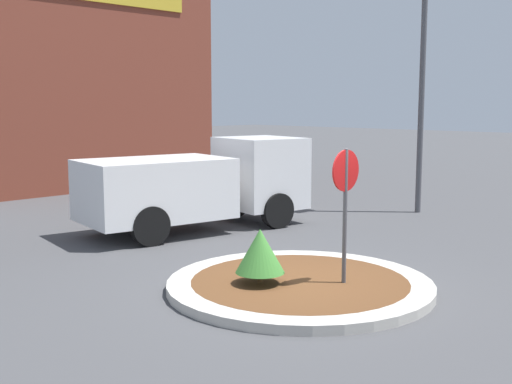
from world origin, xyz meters
name	(u,v)px	position (x,y,z in m)	size (l,w,h in m)	color
ground_plane	(300,289)	(0.00, 0.00, 0.00)	(120.00, 120.00, 0.00)	#474749
traffic_island	(300,285)	(0.00, 0.00, 0.08)	(4.44, 4.44, 0.16)	#BCB7AD
stop_sign	(345,194)	(0.40, -0.61, 1.64)	(0.68, 0.07, 2.37)	#4C4C51
island_shrub	(260,251)	(-0.60, 0.34, 0.71)	(0.81, 0.81, 0.91)	brown
utility_truck	(200,183)	(2.20, 5.12, 1.15)	(5.90, 3.01, 2.21)	white
storefront_building	(59,82)	(4.53, 16.04, 3.91)	(10.29, 6.07, 7.81)	brown
light_pole	(423,55)	(8.23, 2.60, 4.43)	(0.70, 0.30, 7.72)	#4C4C51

